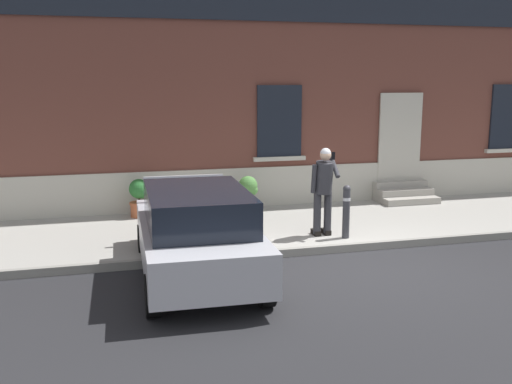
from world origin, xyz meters
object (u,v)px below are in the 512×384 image
at_px(hatchback_car_silver, 197,232).
at_px(bollard_near_person, 346,210).
at_px(person_on_phone, 324,186).
at_px(planter_terracotta, 140,197).
at_px(planter_charcoal, 248,193).

height_order(hatchback_car_silver, bollard_near_person, hatchback_car_silver).
bearing_deg(person_on_phone, planter_terracotta, 149.98).
bearing_deg(planter_charcoal, person_on_phone, -68.17).
distance_m(planter_terracotta, planter_charcoal, 2.46).
xyz_separation_m(person_on_phone, planter_terracotta, (-3.38, 2.55, -0.55)).
distance_m(hatchback_car_silver, planter_terracotta, 4.07).
relative_size(bollard_near_person, planter_terracotta, 1.22).
height_order(bollard_near_person, planter_charcoal, bollard_near_person).
bearing_deg(bollard_near_person, hatchback_car_silver, -158.98).
bearing_deg(hatchback_car_silver, bollard_near_person, 21.02).
xyz_separation_m(hatchback_car_silver, bollard_near_person, (3.11, 1.19, -0.08)).
height_order(person_on_phone, planter_terracotta, person_on_phone).
bearing_deg(planter_terracotta, planter_charcoal, -5.42).
distance_m(person_on_phone, planter_terracotta, 4.27).
relative_size(bollard_near_person, planter_charcoal, 1.22).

